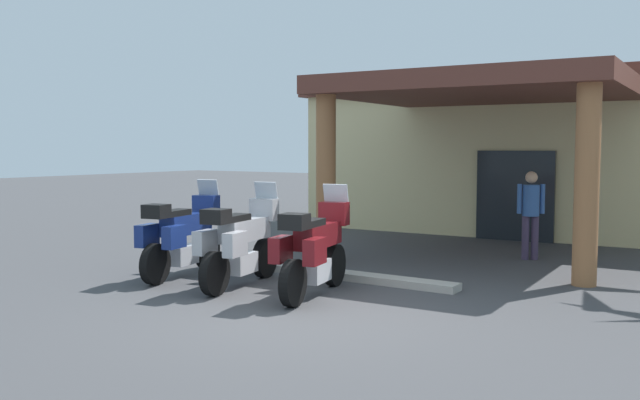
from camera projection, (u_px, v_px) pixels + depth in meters
name	position (u px, v px, depth m)	size (l,w,h in m)	color
ground_plane	(309.00, 314.00, 9.04)	(80.00, 80.00, 0.00)	#424244
motel_building	(542.00, 152.00, 18.15)	(12.08, 11.21, 3.97)	beige
motorcycle_blue	(182.00, 236.00, 11.57)	(0.89, 2.20, 1.61)	black
motorcycle_silver	(240.00, 242.00, 10.76)	(0.85, 2.20, 1.61)	black
motorcycle_maroon	(314.00, 249.00, 10.07)	(0.88, 2.20, 1.61)	black
pedestrian	(531.00, 209.00, 13.32)	(0.47, 0.32, 1.72)	#3F334C
curb_strip	(294.00, 269.00, 12.00)	(6.06, 0.36, 0.12)	#ADA89E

